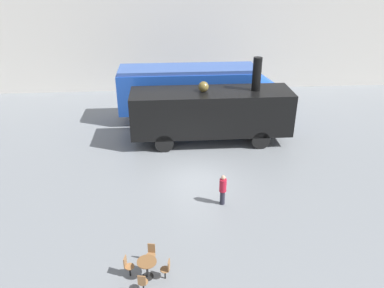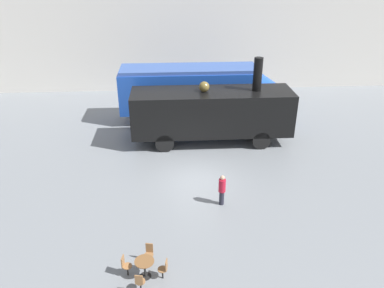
{
  "view_description": "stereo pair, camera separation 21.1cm",
  "coord_description": "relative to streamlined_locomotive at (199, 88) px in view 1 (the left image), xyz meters",
  "views": [
    {
      "loc": [
        -1.54,
        -17.22,
        10.65
      ],
      "look_at": [
        -0.18,
        1.0,
        1.6
      ],
      "focal_mm": 35.0,
      "sensor_mm": 36.0,
      "label": 1
    },
    {
      "loc": [
        -1.33,
        -17.23,
        10.65
      ],
      "look_at": [
        -0.18,
        1.0,
        1.6
      ],
      "focal_mm": 35.0,
      "sensor_mm": 36.0,
      "label": 2
    }
  ],
  "objects": [
    {
      "name": "visitor_person",
      "position": [
        0.12,
        -10.87,
        -1.47
      ],
      "size": [
        0.34,
        0.34,
        1.59
      ],
      "color": "#262633",
      "rests_on": "ground_plane"
    },
    {
      "name": "cafe_chair_3",
      "position": [
        -3.2,
        -14.55,
        -1.82
      ],
      "size": [
        0.36,
        0.38,
        0.87
      ],
      "rotation": [
        0.0,
        0.0,
        10.81
      ],
      "color": "black",
      "rests_on": "ground_plane"
    },
    {
      "name": "cafe_chair_1",
      "position": [
        -3.47,
        -16.0,
        -1.82
      ],
      "size": [
        0.36,
        0.38,
        0.87
      ],
      "rotation": [
        0.0,
        0.0,
        7.67
      ],
      "color": "black",
      "rests_on": "ground_plane"
    },
    {
      "name": "ground_plane",
      "position": [
        -0.91,
        -8.46,
        -2.33
      ],
      "size": [
        80.0,
        80.0,
        0.0
      ],
      "primitive_type": "plane",
      "color": "gray"
    },
    {
      "name": "backdrop_wall",
      "position": [
        -0.91,
        7.07,
        2.17
      ],
      "size": [
        44.0,
        0.15,
        9.0
      ],
      "color": "silver",
      "rests_on": "ground_plane"
    },
    {
      "name": "steam_locomotive",
      "position": [
        0.39,
        -3.89,
        -0.25
      ],
      "size": [
        9.96,
        2.79,
        5.42
      ],
      "color": "black",
      "rests_on": "ground_plane"
    },
    {
      "name": "cafe_table_near",
      "position": [
        -3.34,
        -15.28,
        -1.77
      ],
      "size": [
        0.73,
        0.73,
        0.76
      ],
      "color": "black",
      "rests_on": "ground_plane"
    },
    {
      "name": "cafe_chair_0",
      "position": [
        -4.06,
        -15.14,
        -1.82
      ],
      "size": [
        0.38,
        0.36,
        0.87
      ],
      "rotation": [
        0.0,
        0.0,
        6.1
      ],
      "color": "black",
      "rests_on": "ground_plane"
    },
    {
      "name": "cafe_chair_2",
      "position": [
        -2.61,
        -15.41,
        -1.82
      ],
      "size": [
        0.38,
        0.36,
        0.87
      ],
      "rotation": [
        0.0,
        0.0,
        9.24
      ],
      "color": "black",
      "rests_on": "ground_plane"
    },
    {
      "name": "streamlined_locomotive",
      "position": [
        0.0,
        0.0,
        0.0
      ],
      "size": [
        11.75,
        2.8,
        3.9
      ],
      "color": "blue",
      "rests_on": "ground_plane"
    }
  ]
}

